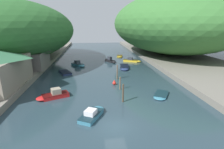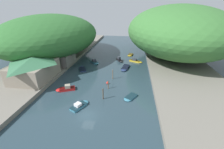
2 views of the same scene
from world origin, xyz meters
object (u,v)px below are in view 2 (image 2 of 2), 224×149
object	(u,v)px
boat_white_cruiser	(82,68)
boat_red_skiff	(120,60)
boat_near_quay	(95,62)
person_on_quay	(57,69)
boat_mid_channel	(130,97)
channel_buoy_near	(107,83)
boat_moored_right	(136,61)
boat_small_dinghy	(130,55)
boat_far_upstream	(66,89)
boat_cabin_cruiser	(80,105)
boathouse_shed	(63,57)
waterfront_building	(34,68)
boat_open_rowboat	(125,68)

from	to	relation	value
boat_white_cruiser	boat_red_skiff	bearing A→B (deg)	16.27
boat_near_quay	person_on_quay	distance (m)	15.83
boat_mid_channel	channel_buoy_near	xyz separation A→B (m)	(-6.88, 6.62, 0.21)
boat_red_skiff	boat_moored_right	xyz separation A→B (m)	(6.77, -0.22, -0.09)
boat_red_skiff	channel_buoy_near	distance (m)	21.02
boat_red_skiff	boat_mid_channel	distance (m)	28.09
boat_small_dinghy	boat_near_quay	world-z (taller)	boat_near_quay
boat_white_cruiser	boat_far_upstream	distance (m)	15.34
boat_cabin_cruiser	boat_near_quay	bearing A→B (deg)	125.06
boat_white_cruiser	boat_far_upstream	bearing A→B (deg)	-112.81
boathouse_shed	waterfront_building	bearing A→B (deg)	-101.57
boat_far_upstream	boat_red_skiff	world-z (taller)	boat_red_skiff
boat_near_quay	boat_open_rowboat	distance (m)	13.12
boat_white_cruiser	person_on_quay	bearing A→B (deg)	-164.26
boat_mid_channel	boat_moored_right	xyz separation A→B (m)	(1.42, 27.36, 0.22)
boat_small_dinghy	boat_cabin_cruiser	xyz separation A→B (m)	(-9.94, -41.37, 0.16)
boat_open_rowboat	boat_moored_right	xyz separation A→B (m)	(3.96, 8.11, 0.12)
boathouse_shed	boat_red_skiff	size ratio (longest dim) A/B	2.01
boat_far_upstream	boat_mid_channel	size ratio (longest dim) A/B	1.19
boat_mid_channel	boat_near_quay	world-z (taller)	boat_near_quay
boat_white_cruiser	boat_far_upstream	size ratio (longest dim) A/B	1.09
boat_white_cruiser	person_on_quay	size ratio (longest dim) A/B	3.47
boathouse_shed	boat_open_rowboat	distance (m)	23.41
boathouse_shed	boat_cabin_cruiser	bearing A→B (deg)	-58.40
channel_buoy_near	boathouse_shed	bearing A→B (deg)	147.65
boat_far_upstream	boat_open_rowboat	distance (m)	23.27
boat_far_upstream	waterfront_building	bearing A→B (deg)	47.23
boat_cabin_cruiser	boat_open_rowboat	size ratio (longest dim) A/B	0.75
boat_small_dinghy	boat_mid_channel	bearing A→B (deg)	104.26
boat_cabin_cruiser	boat_moored_right	world-z (taller)	boat_moored_right
channel_buoy_near	boat_red_skiff	bearing A→B (deg)	85.82
person_on_quay	boat_open_rowboat	bearing A→B (deg)	-66.40
boat_cabin_cruiser	boat_open_rowboat	world-z (taller)	boat_cabin_cruiser
boathouse_shed	boat_near_quay	world-z (taller)	boathouse_shed
boathouse_shed	boat_near_quay	size ratio (longest dim) A/B	2.08
boat_white_cruiser	boat_open_rowboat	xyz separation A→B (m)	(15.40, 2.46, 0.07)
boat_moored_right	person_on_quay	bearing A→B (deg)	-32.48
boat_near_quay	person_on_quay	size ratio (longest dim) A/B	2.84
boat_red_skiff	person_on_quay	bearing A→B (deg)	12.69
waterfront_building	boat_open_rowboat	world-z (taller)	waterfront_building
boat_moored_right	boat_far_upstream	bearing A→B (deg)	-10.58
boat_mid_channel	boat_moored_right	distance (m)	27.40
boat_far_upstream	boat_white_cruiser	bearing A→B (deg)	-22.70
boat_small_dinghy	person_on_quay	size ratio (longest dim) A/B	2.71
boat_cabin_cruiser	waterfront_building	bearing A→B (deg)	176.86
boat_far_upstream	person_on_quay	bearing A→B (deg)	12.39
boat_small_dinghy	person_on_quay	bearing A→B (deg)	59.31
boat_small_dinghy	boat_moored_right	size ratio (longest dim) A/B	0.81
boat_cabin_cruiser	boat_mid_channel	xyz separation A→B (m)	(11.14, 5.10, -0.18)
person_on_quay	boat_red_skiff	bearing A→B (deg)	-46.17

